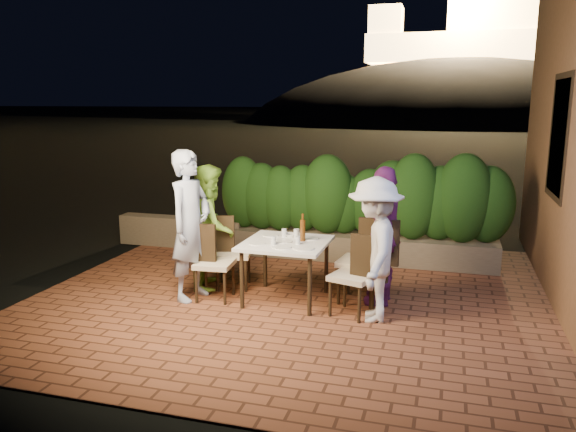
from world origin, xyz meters
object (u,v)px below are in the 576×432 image
at_px(chair_right_front, 352,275).
at_px(parapet_lamp, 204,215).
at_px(chair_left_front, 215,262).
at_px(bowl, 291,235).
at_px(dining_table, 286,271).
at_px(beer_bottle, 303,227).
at_px(diner_blue, 190,225).
at_px(diner_green, 211,226).
at_px(chair_right_back, 360,260).
at_px(diner_white, 375,250).
at_px(diner_purple, 384,235).
at_px(chair_left_back, 233,252).

height_order(chair_right_front, parapet_lamp, chair_right_front).
bearing_deg(chair_left_front, bowl, 23.65).
relative_size(dining_table, beer_bottle, 2.95).
bearing_deg(chair_left_front, diner_blue, -177.77).
bearing_deg(chair_right_front, beer_bottle, -10.20).
height_order(chair_right_front, diner_blue, diner_blue).
distance_m(bowl, diner_green, 1.10).
bearing_deg(beer_bottle, chair_left_front, -164.76).
bearing_deg(chair_right_back, diner_green, 6.13).
relative_size(chair_left_front, parapet_lamp, 6.82).
bearing_deg(parapet_lamp, diner_blue, -69.37).
height_order(dining_table, diner_white, diner_white).
bearing_deg(beer_bottle, bowl, 137.90).
relative_size(chair_left_front, diner_purple, 0.57).
bearing_deg(chair_right_back, diner_purple, -159.01).
distance_m(dining_table, chair_right_back, 0.92).
bearing_deg(diner_green, chair_left_front, -168.93).
xyz_separation_m(diner_blue, diner_white, (2.27, -0.08, -0.12)).
bearing_deg(beer_bottle, diner_purple, 10.87).
xyz_separation_m(chair_right_back, diner_white, (0.24, -0.52, 0.28)).
relative_size(chair_left_back, diner_purple, 0.57).
xyz_separation_m(dining_table, diner_blue, (-1.15, -0.24, 0.56)).
height_order(chair_left_back, chair_right_back, chair_right_back).
bearing_deg(diner_green, chair_left_back, -102.22).
relative_size(chair_left_front, chair_right_back, 0.90).
distance_m(chair_right_back, diner_green, 2.01).
bearing_deg(diner_purple, chair_left_front, -76.70).
relative_size(dining_table, parapet_lamp, 7.20).
distance_m(diner_blue, diner_purple, 2.37).
bearing_deg(chair_left_front, chair_right_front, -6.99).
relative_size(bowl, diner_purple, 0.09).
relative_size(chair_right_back, diner_green, 0.65).
relative_size(dining_table, chair_left_front, 1.06).
xyz_separation_m(dining_table, diner_white, (1.12, -0.32, 0.44)).
bearing_deg(chair_left_front, chair_left_back, 78.50).
relative_size(chair_left_back, chair_right_front, 1.00).
bearing_deg(diner_green, chair_right_front, -121.57).
xyz_separation_m(diner_blue, parapet_lamp, (-0.86, 2.28, -0.36)).
xyz_separation_m(dining_table, chair_left_front, (-0.86, -0.20, 0.10)).
height_order(bowl, diner_green, diner_green).
relative_size(dining_table, diner_white, 0.62).
distance_m(chair_left_front, chair_right_front, 1.73).
xyz_separation_m(chair_right_front, chair_right_back, (0.02, 0.46, 0.05)).
bearing_deg(dining_table, diner_purple, 13.22).
bearing_deg(chair_right_back, diner_white, 122.02).
distance_m(bowl, chair_left_back, 0.85).
bearing_deg(beer_bottle, chair_left_back, 168.57).
xyz_separation_m(diner_white, parapet_lamp, (-3.13, 2.36, -0.24)).
xyz_separation_m(dining_table, bowl, (-0.01, 0.27, 0.39)).
xyz_separation_m(beer_bottle, diner_blue, (-1.34, -0.32, 0.01)).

